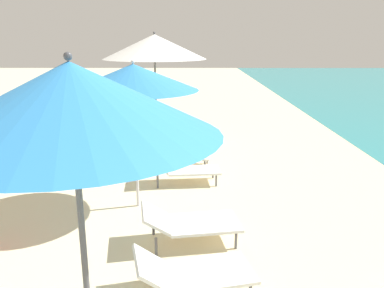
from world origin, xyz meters
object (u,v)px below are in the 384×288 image
lounger_farthest_inland (180,153)px  lounger_farthest_shoreside (194,130)px  lounger_third_shoreside (183,168)px  umbrella_third (132,77)px  lounger_second_shoreside (191,271)px  lounger_third_inland (189,222)px  person_walking_mid (83,133)px  umbrella_second (70,100)px  umbrella_farthest (153,47)px

lounger_farthest_inland → lounger_farthest_shoreside: bearing=89.6°
lounger_farthest_inland → lounger_third_shoreside: bearing=-76.6°
umbrella_third → lounger_farthest_shoreside: size_ratio=1.76×
lounger_second_shoreside → umbrella_third: (-0.95, 2.37, 1.98)m
umbrella_third → lounger_third_inland: 2.46m
lounger_farthest_shoreside → person_walking_mid: bearing=-121.0°
umbrella_second → lounger_third_shoreside: (0.68, 4.75, -2.11)m
lounger_third_shoreside → person_walking_mid: 2.22m
umbrella_second → umbrella_farthest: (-0.08, 7.11, 0.21)m
umbrella_third → lounger_farthest_shoreside: 4.93m
umbrella_farthest → lounger_third_shoreside: bearing=-72.2°
umbrella_third → lounger_farthest_shoreside: bearing=77.0°
umbrella_third → umbrella_farthest: bearing=89.5°
lounger_third_shoreside → lounger_farthest_shoreside: (0.24, 3.32, 0.02)m
umbrella_second → person_walking_mid: (-1.41, 5.19, -1.49)m
umbrella_second → lounger_third_shoreside: size_ratio=1.99×
umbrella_second → lounger_third_shoreside: bearing=81.9°
lounger_third_shoreside → lounger_third_inland: size_ratio=0.94×
lounger_third_inland → person_walking_mid: person_walking_mid is taller
lounger_third_shoreside → lounger_third_inland: (0.12, -2.36, -0.00)m
person_walking_mid → umbrella_second: bearing=131.8°
lounger_third_shoreside → umbrella_farthest: umbrella_farthest is taller
lounger_third_shoreside → lounger_third_inland: 2.37m
lounger_third_shoreside → umbrella_farthest: size_ratio=0.46×
lounger_second_shoreside → person_walking_mid: bearing=106.7°
lounger_second_shoreside → lounger_third_shoreside: lounger_third_shoreside is taller
lounger_third_inland → umbrella_third: bearing=117.1°
person_walking_mid → umbrella_third: bearing=156.5°
lounger_farthest_shoreside → lounger_third_inland: bearing=-83.4°
lounger_third_shoreside → lounger_farthest_inland: (-0.10, 1.11, -0.02)m
umbrella_second → lounger_second_shoreside: size_ratio=1.87×
umbrella_farthest → person_walking_mid: bearing=-124.6°
lounger_farthest_shoreside → lounger_farthest_inland: 2.24m
lounger_third_shoreside → lounger_farthest_shoreside: 3.33m
lounger_second_shoreside → lounger_third_inland: 1.12m
lounger_third_shoreside → umbrella_farthest: 3.40m
lounger_third_shoreside → umbrella_farthest: bearing=102.9°
lounger_farthest_shoreside → lounger_farthest_inland: size_ratio=1.06×
lounger_second_shoreside → lounger_third_inland: lounger_third_inland is taller
umbrella_third → umbrella_farthest: 3.50m
lounger_second_shoreside → person_walking_mid: (-2.24, 3.92, 0.69)m
lounger_farthest_inland → person_walking_mid: (-1.98, -0.67, 0.64)m
umbrella_farthest → lounger_farthest_inland: (0.66, -1.25, -2.34)m
umbrella_third → lounger_third_inland: bearing=-53.9°
umbrella_second → lounger_farthest_shoreside: 8.39m
lounger_farthest_inland → umbrella_farthest: bearing=126.1°
umbrella_farthest → lounger_farthest_shoreside: umbrella_farthest is taller
umbrella_third → person_walking_mid: umbrella_third is taller
umbrella_second → lounger_second_shoreside: (0.84, 1.27, -2.18)m
lounger_second_shoreside → lounger_farthest_inland: size_ratio=1.10×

